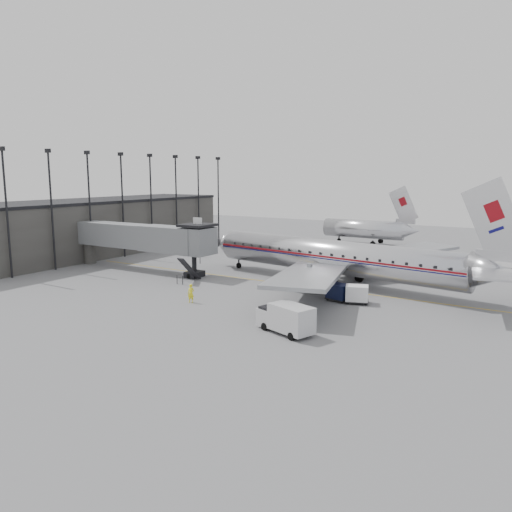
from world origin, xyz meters
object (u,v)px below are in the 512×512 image
(baggage_cart_navy, at_px, (338,292))
(ramp_worker, at_px, (191,293))
(airliner, at_px, (338,257))
(baggage_cart_white, at_px, (357,294))
(service_van, at_px, (286,318))

(baggage_cart_navy, bearing_deg, ramp_worker, -132.67)
(airliner, relative_size, baggage_cart_navy, 15.74)
(baggage_cart_white, bearing_deg, ramp_worker, -168.23)
(airliner, xyz_separation_m, baggage_cart_navy, (2.87, -6.88, -2.14))
(baggage_cart_white, distance_m, ramp_worker, 15.80)
(airliner, height_order, ramp_worker, airliner)
(baggage_cart_navy, bearing_deg, service_van, -75.36)
(service_van, relative_size, baggage_cart_white, 2.02)
(service_van, bearing_deg, baggage_cart_white, 101.76)
(baggage_cart_white, bearing_deg, service_van, -116.43)
(baggage_cart_navy, height_order, baggage_cart_white, baggage_cart_white)
(airliner, relative_size, baggage_cart_white, 14.54)
(service_van, relative_size, ramp_worker, 2.94)
(service_van, distance_m, ramp_worker, 12.55)
(airliner, distance_m, ramp_worker, 17.46)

